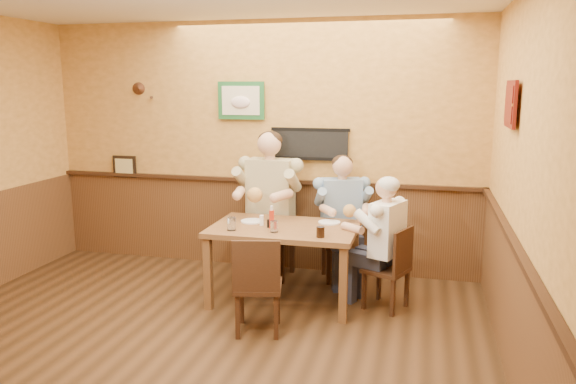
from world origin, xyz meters
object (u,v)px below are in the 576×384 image
(salt_shaker, at_px, (262,220))
(pepper_shaker, at_px, (269,223))
(chair_back_right, at_px, (341,241))
(diner_white_elder, at_px, (387,250))
(chair_near_side, at_px, (258,284))
(dining_table, at_px, (284,236))
(diner_tan_shirt, at_px, (271,213))
(cola_tumbler, at_px, (320,232))
(water_glass_left, at_px, (231,224))
(water_glass_mid, at_px, (274,226))
(chair_back_left, at_px, (271,232))
(chair_right_end, at_px, (386,268))
(hot_sauce_bottle, at_px, (272,218))
(diner_blue_polo, at_px, (341,225))

(salt_shaker, relative_size, pepper_shaker, 1.29)
(chair_back_right, height_order, diner_white_elder, diner_white_elder)
(salt_shaker, bearing_deg, chair_near_side, -75.92)
(dining_table, bearing_deg, salt_shaker, -175.47)
(diner_tan_shirt, height_order, cola_tumbler, diner_tan_shirt)
(salt_shaker, bearing_deg, dining_table, 4.53)
(dining_table, relative_size, cola_tumbler, 14.42)
(water_glass_left, height_order, water_glass_mid, water_glass_left)
(chair_back_left, distance_m, chair_right_end, 1.44)
(chair_right_end, xyz_separation_m, water_glass_mid, (-1.02, -0.27, 0.41))
(hot_sauce_bottle, distance_m, pepper_shaker, 0.07)
(pepper_shaker, bearing_deg, diner_blue_polo, 54.81)
(chair_right_end, bearing_deg, cola_tumbler, -35.99)
(chair_right_end, relative_size, chair_near_side, 0.93)
(water_glass_left, bearing_deg, cola_tumbler, -2.75)
(diner_tan_shirt, bearing_deg, chair_back_right, 10.09)
(water_glass_mid, height_order, pepper_shaker, water_glass_mid)
(chair_near_side, bearing_deg, dining_table, -105.71)
(pepper_shaker, bearing_deg, chair_near_side, -81.96)
(diner_white_elder, distance_m, water_glass_mid, 1.08)
(diner_blue_polo, bearing_deg, pepper_shaker, -145.08)
(diner_white_elder, height_order, pepper_shaker, diner_white_elder)
(chair_near_side, height_order, diner_white_elder, diner_white_elder)
(dining_table, height_order, water_glass_mid, water_glass_mid)
(chair_near_side, bearing_deg, hot_sauce_bottle, -97.48)
(chair_back_right, xyz_separation_m, hot_sauce_bottle, (-0.54, -0.84, 0.42))
(diner_white_elder, bearing_deg, chair_right_end, 180.00)
(chair_back_right, distance_m, pepper_shaker, 1.06)
(salt_shaker, bearing_deg, chair_back_left, 98.26)
(water_glass_left, relative_size, pepper_shaker, 1.57)
(chair_back_left, distance_m, pepper_shaker, 0.80)
(diner_tan_shirt, xyz_separation_m, water_glass_left, (-0.13, -0.91, 0.09))
(diner_blue_polo, distance_m, hot_sauce_bottle, 1.03)
(cola_tumbler, height_order, hot_sauce_bottle, hot_sauce_bottle)
(chair_right_end, xyz_separation_m, water_glass_left, (-1.43, -0.30, 0.41))
(chair_right_end, distance_m, diner_blue_polo, 0.91)
(chair_back_left, relative_size, chair_right_end, 1.27)
(chair_back_right, bearing_deg, diner_blue_polo, 0.00)
(diner_tan_shirt, xyz_separation_m, diner_blue_polo, (0.76, 0.09, -0.11))
(diner_white_elder, height_order, salt_shaker, diner_white_elder)
(chair_back_right, distance_m, chair_near_side, 1.56)
(chair_right_end, distance_m, diner_tan_shirt, 1.47)
(chair_near_side, height_order, salt_shaker, chair_near_side)
(chair_right_end, bearing_deg, dining_table, -64.56)
(chair_right_end, relative_size, diner_blue_polo, 0.65)
(chair_back_left, height_order, salt_shaker, chair_back_left)
(water_glass_mid, bearing_deg, diner_tan_shirt, 107.71)
(diner_tan_shirt, height_order, water_glass_mid, diner_tan_shirt)
(dining_table, height_order, hot_sauce_bottle, hot_sauce_bottle)
(water_glass_mid, relative_size, salt_shaker, 1.06)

